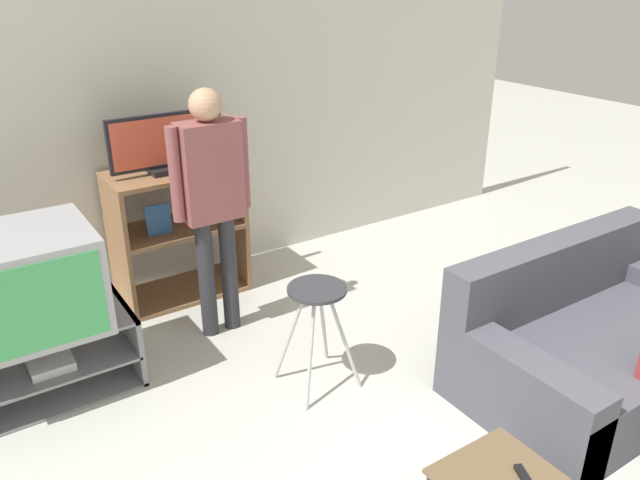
{
  "coord_description": "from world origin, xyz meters",
  "views": [
    {
      "loc": [
        -1.85,
        -0.58,
        2.34
      ],
      "look_at": [
        -0.08,
        2.12,
        0.9
      ],
      "focal_mm": 35.0,
      "sensor_mm": 36.0,
      "label": 1
    }
  ],
  "objects_px": {
    "television_flat": "(167,144)",
    "person_standing_adult": "(212,192)",
    "remote_control_black": "(525,478)",
    "media_shelf": "(178,232)",
    "folding_stool": "(317,307)",
    "television_main": "(27,282)",
    "tv_stand": "(48,358)",
    "couch": "(594,343)"
  },
  "relations": [
    {
      "from": "television_flat",
      "to": "person_standing_adult",
      "type": "relative_size",
      "value": 0.5
    },
    {
      "from": "remote_control_black",
      "to": "media_shelf",
      "type": "bearing_deg",
      "value": 120.7
    },
    {
      "from": "folding_stool",
      "to": "person_standing_adult",
      "type": "distance_m",
      "value": 1.02
    },
    {
      "from": "television_main",
      "to": "remote_control_black",
      "type": "xyz_separation_m",
      "value": [
        1.49,
        -2.24,
        -0.37
      ]
    },
    {
      "from": "tv_stand",
      "to": "folding_stool",
      "type": "height_order",
      "value": "folding_stool"
    },
    {
      "from": "television_main",
      "to": "couch",
      "type": "bearing_deg",
      "value": -31.37
    },
    {
      "from": "television_flat",
      "to": "media_shelf",
      "type": "bearing_deg",
      "value": 38.68
    },
    {
      "from": "folding_stool",
      "to": "remote_control_black",
      "type": "xyz_separation_m",
      "value": [
        0.11,
        -1.43,
        -0.17
      ]
    },
    {
      "from": "media_shelf",
      "to": "person_standing_adult",
      "type": "relative_size",
      "value": 0.59
    },
    {
      "from": "media_shelf",
      "to": "couch",
      "type": "xyz_separation_m",
      "value": [
        1.64,
        -2.41,
        -0.24
      ]
    },
    {
      "from": "person_standing_adult",
      "to": "couch",
      "type": "bearing_deg",
      "value": -47.24
    },
    {
      "from": "media_shelf",
      "to": "person_standing_adult",
      "type": "xyz_separation_m",
      "value": [
        0.02,
        -0.65,
        0.51
      ]
    },
    {
      "from": "tv_stand",
      "to": "person_standing_adult",
      "type": "bearing_deg",
      "value": 2.62
    },
    {
      "from": "couch",
      "to": "person_standing_adult",
      "type": "distance_m",
      "value": 2.51
    },
    {
      "from": "person_standing_adult",
      "to": "remote_control_black",
      "type": "bearing_deg",
      "value": -81.64
    },
    {
      "from": "media_shelf",
      "to": "folding_stool",
      "type": "height_order",
      "value": "media_shelf"
    },
    {
      "from": "television_main",
      "to": "folding_stool",
      "type": "relative_size",
      "value": 1.12
    },
    {
      "from": "television_main",
      "to": "couch",
      "type": "relative_size",
      "value": 0.42
    },
    {
      "from": "television_flat",
      "to": "tv_stand",
      "type": "bearing_deg",
      "value": -147.95
    },
    {
      "from": "television_main",
      "to": "media_shelf",
      "type": "relative_size",
      "value": 0.75
    },
    {
      "from": "television_flat",
      "to": "folding_stool",
      "type": "relative_size",
      "value": 1.26
    },
    {
      "from": "couch",
      "to": "media_shelf",
      "type": "bearing_deg",
      "value": 124.33
    },
    {
      "from": "television_flat",
      "to": "folding_stool",
      "type": "xyz_separation_m",
      "value": [
        0.26,
        -1.5,
        -0.65
      ]
    },
    {
      "from": "media_shelf",
      "to": "couch",
      "type": "distance_m",
      "value": 2.92
    },
    {
      "from": "television_flat",
      "to": "remote_control_black",
      "type": "height_order",
      "value": "television_flat"
    },
    {
      "from": "media_shelf",
      "to": "television_flat",
      "type": "xyz_separation_m",
      "value": [
        -0.02,
        -0.02,
        0.68
      ]
    },
    {
      "from": "media_shelf",
      "to": "remote_control_black",
      "type": "bearing_deg",
      "value": -83.12
    },
    {
      "from": "folding_stool",
      "to": "tv_stand",
      "type": "bearing_deg",
      "value": 148.85
    },
    {
      "from": "media_shelf",
      "to": "tv_stand",
      "type": "bearing_deg",
      "value": -147.82
    },
    {
      "from": "television_main",
      "to": "media_shelf",
      "type": "height_order",
      "value": "television_main"
    },
    {
      "from": "tv_stand",
      "to": "media_shelf",
      "type": "bearing_deg",
      "value": 32.18
    },
    {
      "from": "person_standing_adult",
      "to": "tv_stand",
      "type": "bearing_deg",
      "value": -177.38
    },
    {
      "from": "tv_stand",
      "to": "couch",
      "type": "bearing_deg",
      "value": -31.77
    },
    {
      "from": "couch",
      "to": "person_standing_adult",
      "type": "bearing_deg",
      "value": 132.76
    },
    {
      "from": "tv_stand",
      "to": "television_main",
      "type": "distance_m",
      "value": 0.51
    },
    {
      "from": "media_shelf",
      "to": "television_flat",
      "type": "height_order",
      "value": "television_flat"
    },
    {
      "from": "media_shelf",
      "to": "person_standing_adult",
      "type": "height_order",
      "value": "person_standing_adult"
    },
    {
      "from": "television_main",
      "to": "television_flat",
      "type": "distance_m",
      "value": 1.39
    },
    {
      "from": "television_main",
      "to": "couch",
      "type": "xyz_separation_m",
      "value": [
        2.78,
        -1.69,
        -0.47
      ]
    },
    {
      "from": "person_standing_adult",
      "to": "television_main",
      "type": "bearing_deg",
      "value": -176.81
    },
    {
      "from": "remote_control_black",
      "to": "person_standing_adult",
      "type": "relative_size",
      "value": 0.09
    },
    {
      "from": "media_shelf",
      "to": "folding_stool",
      "type": "bearing_deg",
      "value": -80.89
    }
  ]
}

